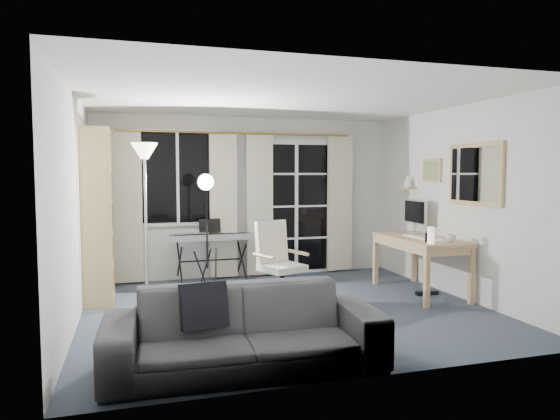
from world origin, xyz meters
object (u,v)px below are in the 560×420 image
object	(u,v)px
torchiere_lamp	(145,176)
monitor	(415,213)
keyboard_piano	(211,238)
bookshelf	(95,220)
office_chair	(276,256)
mug	(451,237)
desk	(420,244)
studio_light	(206,196)
sofa	(244,316)

from	to	relation	value
torchiere_lamp	monitor	xyz separation A→B (m)	(3.61, 0.10, -0.52)
keyboard_piano	torchiere_lamp	bearing A→B (deg)	-131.50
keyboard_piano	bookshelf	bearing A→B (deg)	-159.88
bookshelf	office_chair	bearing A→B (deg)	-24.86
monitor	torchiere_lamp	bearing A→B (deg)	-177.79
torchiere_lamp	keyboard_piano	distance (m)	1.69
office_chair	monitor	bearing A→B (deg)	-7.29
mug	desk	bearing A→B (deg)	101.31
mug	monitor	bearing A→B (deg)	84.20
office_chair	mug	world-z (taller)	office_chair
keyboard_piano	studio_light	size ratio (longest dim) A/B	0.74
torchiere_lamp	monitor	bearing A→B (deg)	1.63
office_chair	desk	xyz separation A→B (m)	(1.96, 0.06, 0.05)
monitor	mug	bearing A→B (deg)	-95.23
torchiere_lamp	studio_light	size ratio (longest dim) A/B	1.20
bookshelf	monitor	bearing A→B (deg)	-6.48
bookshelf	mug	bearing A→B (deg)	-19.25
desk	office_chair	bearing A→B (deg)	-177.81
studio_light	monitor	size ratio (longest dim) A/B	3.00
studio_light	mug	world-z (taller)	studio_light
torchiere_lamp	sofa	xyz separation A→B (m)	(0.70, -2.14, -1.11)
torchiere_lamp	mug	xyz separation A→B (m)	(3.52, -0.85, -0.74)
bookshelf	office_chair	size ratio (longest dim) A/B	2.08
keyboard_piano	desk	distance (m)	2.89
bookshelf	monitor	distance (m)	4.22
office_chair	monitor	size ratio (longest dim) A/B	1.90
bookshelf	torchiere_lamp	bearing A→B (deg)	-41.40
keyboard_piano	studio_light	world-z (taller)	studio_light
bookshelf	torchiere_lamp	distance (m)	0.95
torchiere_lamp	mug	distance (m)	3.69
bookshelf	sofa	distance (m)	2.99
office_chair	mug	xyz separation A→B (m)	(2.06, -0.44, 0.20)
torchiere_lamp	sofa	world-z (taller)	torchiere_lamp
desk	mug	world-z (taller)	mug
mug	sofa	xyz separation A→B (m)	(-2.82, -1.30, -0.37)
bookshelf	desk	distance (m)	4.11
torchiere_lamp	mug	size ratio (longest dim) A/B	15.83
keyboard_piano	sofa	world-z (taller)	keyboard_piano
keyboard_piano	mug	xyz separation A→B (m)	(2.59, -1.95, 0.15)
torchiere_lamp	studio_light	world-z (taller)	torchiere_lamp
office_chair	desk	size ratio (longest dim) A/B	0.73
bookshelf	desk	bearing A→B (deg)	-13.02
desk	monitor	xyz separation A→B (m)	(0.20, 0.45, 0.37)
keyboard_piano	desk	world-z (taller)	keyboard_piano
studio_light	office_chair	bearing A→B (deg)	-28.99
office_chair	sofa	distance (m)	1.91
bookshelf	mug	xyz separation A→B (m)	(4.11, -1.35, -0.20)
desk	mug	size ratio (longest dim) A/B	11.44
keyboard_piano	monitor	size ratio (longest dim) A/B	2.22
office_chair	mug	distance (m)	2.11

